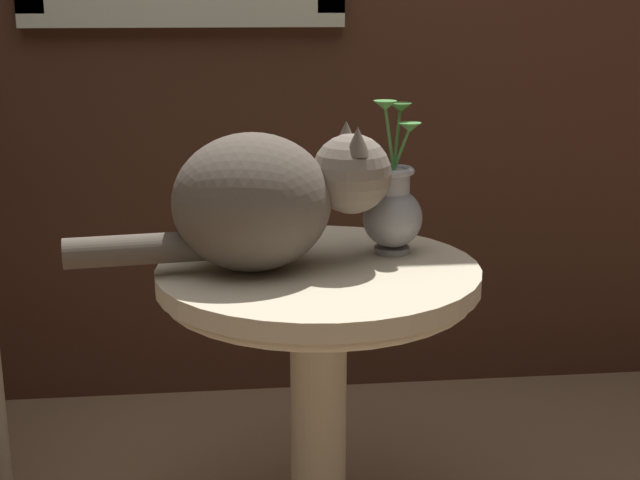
# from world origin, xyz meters

# --- Properties ---
(wicker_side_table) EXTENTS (0.60, 0.60, 0.61)m
(wicker_side_table) POSITION_xyz_m (0.16, 0.06, 0.42)
(wicker_side_table) COLOR beige
(wicker_side_table) RESTS_ON ground_plane
(cat) EXTENTS (0.59, 0.28, 0.26)m
(cat) POSITION_xyz_m (0.06, 0.06, 0.74)
(cat) COLOR brown
(cat) RESTS_ON wicker_side_table
(pewter_vase_with_ivy) EXTENTS (0.12, 0.12, 0.30)m
(pewter_vase_with_ivy) POSITION_xyz_m (0.32, 0.13, 0.70)
(pewter_vase_with_ivy) COLOR #99999E
(pewter_vase_with_ivy) RESTS_ON wicker_side_table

